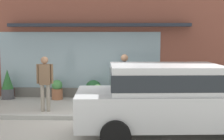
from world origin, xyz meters
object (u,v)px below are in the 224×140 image
potted_plant_near_hydrant (57,90)px  potted_plant_window_center (93,90)px  potted_plant_corner_tall (185,84)px  potted_plant_window_left (124,84)px  parked_car_silver (170,96)px  fire_hydrant (98,97)px  potted_plant_low_front (222,93)px  pedestrian_passerby (45,79)px  pedestrian_with_handbag (124,77)px  potted_plant_doorstep (8,85)px

potted_plant_near_hydrant → potted_plant_window_center: potted_plant_window_center is taller
potted_plant_corner_tall → potted_plant_window_left: (-2.24, 0.33, -0.09)m
parked_car_silver → potted_plant_window_center: (-2.21, 4.07, -0.57)m
fire_hydrant → potted_plant_window_center: 1.57m
potted_plant_low_front → fire_hydrant: bearing=-156.7°
fire_hydrant → pedestrian_passerby: size_ratio=0.48×
pedestrian_with_handbag → potted_plant_near_hydrant: (-2.48, 1.27, -0.66)m
pedestrian_with_handbag → potted_plant_window_center: 1.77m
potted_plant_window_center → potted_plant_window_left: size_ratio=0.78×
fire_hydrant → potted_plant_near_hydrant: (-1.65, 1.60, -0.06)m
potted_plant_doorstep → potted_plant_corner_tall: bearing=-0.4°
pedestrian_with_handbag → potted_plant_corner_tall: (2.22, 1.22, -0.40)m
potted_plant_corner_tall → potted_plant_window_center: bearing=-179.9°
potted_plant_near_hydrant → potted_plant_window_center: bearing=-2.5°
pedestrian_passerby → parked_car_silver: 4.21m
fire_hydrant → potted_plant_window_left: bearing=66.7°
fire_hydrant → pedestrian_passerby: bearing=-171.4°
potted_plant_low_front → potted_plant_doorstep: bearing=-177.6°
pedestrian_with_handbag → potted_plant_window_center: bearing=0.5°
potted_plant_window_center → potted_plant_corner_tall: 3.35m
fire_hydrant → potted_plant_low_front: (4.52, 1.94, -0.19)m
fire_hydrant → parked_car_silver: (1.92, -2.53, 0.53)m
fire_hydrant → potted_plant_window_left: potted_plant_window_left is taller
pedestrian_with_handbag → pedestrian_passerby: pedestrian_with_handbag is taller
pedestrian_passerby → potted_plant_doorstep: 2.70m
parked_car_silver → pedestrian_passerby: bearing=143.3°
pedestrian_with_handbag → potted_plant_low_front: 4.10m
parked_car_silver → potted_plant_corner_tall: 4.25m
potted_plant_doorstep → pedestrian_passerby: bearing=-44.1°
potted_plant_window_center → potted_plant_doorstep: size_ratio=0.67×
pedestrian_passerby → potted_plant_corner_tall: (4.67, 1.80, -0.40)m
potted_plant_near_hydrant → potted_plant_window_left: bearing=6.5°
parked_car_silver → potted_plant_near_hydrant: 5.49m
potted_plant_near_hydrant → potted_plant_low_front: (6.17, 0.34, -0.14)m
parked_car_silver → potted_plant_corner_tall: (1.13, 4.08, -0.33)m
fire_hydrant → potted_plant_corner_tall: (3.05, 1.55, 0.21)m
parked_car_silver → potted_plant_low_front: (2.60, 4.47, -0.73)m
pedestrian_with_handbag → pedestrian_passerby: (-2.45, -0.58, -0.01)m
potted_plant_corner_tall → fire_hydrant: bearing=-153.1°
pedestrian_with_handbag → potted_plant_doorstep: bearing=31.4°
fire_hydrant → potted_plant_doorstep: (-3.52, 1.60, 0.11)m
potted_plant_window_center → potted_plant_corner_tall: size_ratio=0.56×
pedestrian_passerby → potted_plant_doorstep: (-1.90, 1.84, -0.49)m
parked_car_silver → potted_plant_doorstep: parked_car_silver is taller
fire_hydrant → parked_car_silver: bearing=-52.8°
pedestrian_passerby → potted_plant_near_hydrant: (-0.04, 1.85, -0.66)m
pedestrian_passerby → potted_plant_window_center: pedestrian_passerby is taller
potted_plant_window_left → potted_plant_low_front: bearing=0.9°
potted_plant_near_hydrant → pedestrian_with_handbag: bearing=-27.0°
pedestrian_with_handbag → potted_plant_corner_tall: 2.56m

